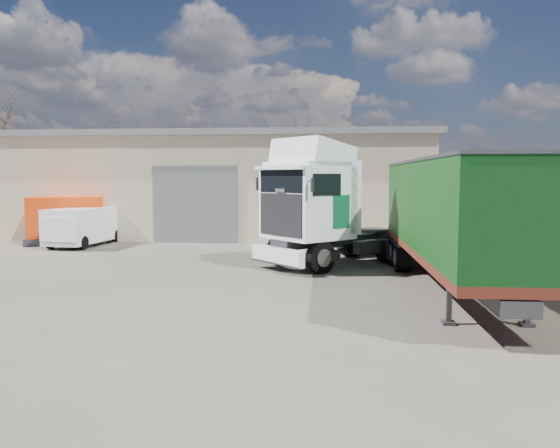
# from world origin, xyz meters

# --- Properties ---
(ground) EXTENTS (120.00, 120.00, 0.00)m
(ground) POSITION_xyz_m (0.00, 0.00, 0.00)
(ground) COLOR #2C2A24
(ground) RESTS_ON ground
(warehouse) EXTENTS (30.60, 12.60, 5.42)m
(warehouse) POSITION_xyz_m (-6.00, 16.00, 2.66)
(warehouse) COLOR #C5B597
(warehouse) RESTS_ON ground
(brick_boundary_wall) EXTENTS (0.35, 26.00, 2.50)m
(brick_boundary_wall) POSITION_xyz_m (11.50, 6.00, 1.25)
(brick_boundary_wall) COLOR brown
(brick_boundary_wall) RESTS_ON ground
(tractor_unit) EXTENTS (6.36, 6.19, 4.39)m
(tractor_unit) POSITION_xyz_m (4.12, 4.04, 1.84)
(tractor_unit) COLOR black
(tractor_unit) RESTS_ON ground
(box_trailer) EXTENTS (2.40, 10.73, 3.56)m
(box_trailer) POSITION_xyz_m (7.56, 0.16, 2.17)
(box_trailer) COLOR #2D2D30
(box_trailer) RESTS_ON ground
(panel_van) EXTENTS (2.08, 4.30, 1.70)m
(panel_van) POSITION_xyz_m (-6.83, 8.50, 0.88)
(panel_van) COLOR black
(panel_van) RESTS_ON ground
(orange_skip) EXTENTS (4.04, 3.31, 2.18)m
(orange_skip) POSITION_xyz_m (-8.00, 9.37, 0.95)
(orange_skip) COLOR #2D2D30
(orange_skip) RESTS_ON ground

